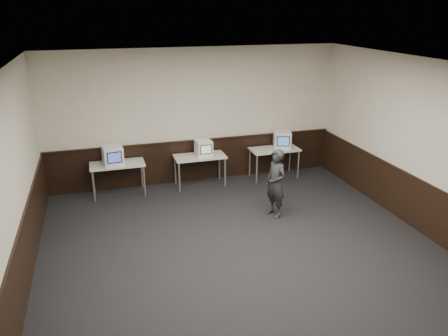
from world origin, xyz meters
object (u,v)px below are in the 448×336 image
object	(u,v)px
person	(276,183)
emac_right	(282,140)
desk_right	(274,151)
desk_center	(200,158)
emac_left	(113,155)
desk_left	(117,166)
emac_center	(204,148)

from	to	relation	value
person	emac_right	bearing A→B (deg)	138.12
desk_right	desk_center	bearing A→B (deg)	180.00
emac_left	emac_right	size ratio (longest dim) A/B	0.92
desk_left	desk_right	bearing A→B (deg)	0.00
emac_left	emac_right	distance (m)	4.09
desk_right	emac_right	bearing A→B (deg)	7.69
desk_left	emac_center	xyz separation A→B (m)	(2.00, 0.01, 0.25)
emac_right	person	world-z (taller)	person
desk_left	desk_center	xyz separation A→B (m)	(1.90, 0.00, 0.00)
desk_left	emac_left	bearing A→B (deg)	-150.00
desk_right	emac_center	xyz separation A→B (m)	(-1.80, 0.01, 0.25)
desk_left	desk_center	distance (m)	1.90
desk_left	emac_right	distance (m)	4.02
desk_center	emac_right	size ratio (longest dim) A/B	2.24
desk_right	emac_center	world-z (taller)	emac_center
emac_center	person	bearing A→B (deg)	-66.61
emac_right	emac_left	bearing A→B (deg)	-162.08
emac_left	person	world-z (taller)	person
desk_center	emac_left	bearing A→B (deg)	-178.66
emac_left	desk_right	bearing A→B (deg)	-5.98
emac_center	desk_left	bearing A→B (deg)	177.54
emac_right	person	bearing A→B (deg)	-99.82
desk_left	emac_left	xyz separation A→B (m)	(-0.08, -0.05, 0.28)
desk_left	desk_center	bearing A→B (deg)	0.00
desk_right	person	distance (m)	2.17
desk_right	emac_right	xyz separation A→B (m)	(0.21, 0.03, 0.28)
emac_left	desk_center	bearing A→B (deg)	-5.32
emac_center	person	world-z (taller)	person
desk_right	person	world-z (taller)	person
desk_left	person	bearing A→B (deg)	-33.98
desk_left	emac_right	size ratio (longest dim) A/B	2.24
emac_center	emac_right	size ratio (longest dim) A/B	0.77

